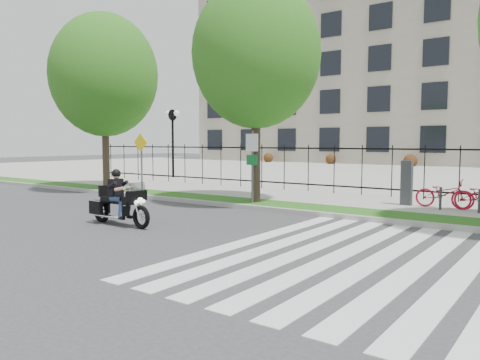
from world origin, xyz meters
The scene contains 13 objects.
ground centered at (0.00, 0.00, 0.00)m, with size 120.00×120.00×0.00m, color #343436.
curb centered at (0.00, 4.10, 0.07)m, with size 60.00×0.20×0.15m, color #9C9993.
grass_verge centered at (0.00, 4.95, 0.07)m, with size 60.00×1.50×0.15m, color #234C13.
sidewalk centered at (0.00, 7.45, 0.07)m, with size 60.00×3.50×0.15m, color #A7A59C.
plaza centered at (0.00, 25.00, 0.05)m, with size 80.00×34.00×0.10m, color #A7A59C.
crosswalk_stripes centered at (4.83, 0.00, 0.01)m, with size 5.70×8.00×0.01m, color silver, non-canonical shape.
iron_fence centered at (0.00, 9.20, 1.15)m, with size 30.00×0.06×2.00m, color black, non-canonical shape.
lamp_post_left centered at (-12.00, 12.00, 3.21)m, with size 1.06×0.70×4.25m.
street_tree_0 centered at (-9.35, 4.95, 5.27)m, with size 4.82×4.82×7.90m.
street_tree_1 centered at (-1.03, 4.95, 5.30)m, with size 4.48×4.48×7.73m.
sign_pole_regulatory centered at (-0.93, 4.58, 1.74)m, with size 0.50×0.09×2.50m.
sign_pole_warning centered at (-6.57, 4.58, 1.74)m, with size 0.78×0.09×2.49m.
motorcycle_rider centered at (-1.83, -0.45, 0.61)m, with size 2.39×0.72×1.85m.
Camera 1 is at (8.28, -8.70, 2.27)m, focal length 35.00 mm.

